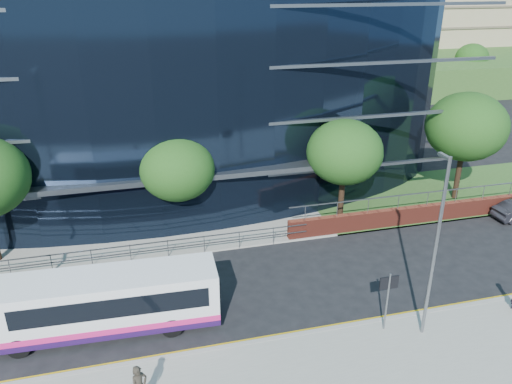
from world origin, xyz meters
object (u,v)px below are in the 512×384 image
object	(u,v)px
tree_dist_e	(370,62)
streetlight_east	(436,244)
tree_far_b	(177,169)
tree_far_d	(466,127)
tree_dist_f	(472,58)
tree_far_c	(345,152)
street_sign	(388,290)
city_bus	(103,302)

from	to	relation	value
tree_dist_e	streetlight_east	distance (m)	45.85
tree_far_b	streetlight_east	world-z (taller)	streetlight_east
tree_far_d	streetlight_east	size ratio (longest dim) A/B	0.93
tree_dist_e	tree_dist_f	world-z (taller)	tree_dist_e
tree_far_b	tree_far_c	xyz separation A→B (m)	(10.00, -0.50, 0.33)
street_sign	tree_far_d	size ratio (longest dim) A/B	0.38
tree_far_c	city_bus	world-z (taller)	tree_far_c
tree_far_d	tree_dist_e	xyz separation A→B (m)	(8.00, 30.00, -0.65)
tree_dist_e	tree_dist_f	xyz separation A→B (m)	(16.00, 2.00, -0.33)
tree_far_c	city_bus	size ratio (longest dim) A/B	0.64
city_bus	tree_far_c	bearing A→B (deg)	30.11
tree_far_c	tree_dist_f	xyz separation A→B (m)	(33.00, 33.00, -0.33)
tree_far_b	streetlight_east	xyz separation A→B (m)	(9.00, -11.67, 0.23)
tree_dist_f	streetlight_east	bearing A→B (deg)	-127.58
tree_far_b	tree_far_d	bearing A→B (deg)	1.51
tree_far_b	city_bus	size ratio (longest dim) A/B	0.60
street_sign	tree_far_d	xyz separation A→B (m)	(11.50, 11.59, 3.04)
street_sign	tree_dist_e	xyz separation A→B (m)	(19.50, 41.59, 2.39)
tree_far_c	streetlight_east	bearing A→B (deg)	-95.11
tree_dist_f	streetlight_east	distance (m)	55.74
tree_dist_e	city_bus	world-z (taller)	tree_dist_e
tree_far_b	city_bus	bearing A→B (deg)	-117.85
street_sign	city_bus	size ratio (longest dim) A/B	0.28
city_bus	street_sign	bearing A→B (deg)	-12.55
tree_far_d	city_bus	xyz separation A→B (m)	(-23.21, -8.46, -3.75)
tree_far_b	tree_far_c	world-z (taller)	tree_far_c
tree_dist_f	city_bus	distance (m)	62.24
tree_dist_e	street_sign	bearing A→B (deg)	-115.12
tree_far_d	city_bus	bearing A→B (deg)	-159.97
tree_far_d	tree_dist_f	size ratio (longest dim) A/B	1.23
street_sign	tree_dist_e	bearing A→B (deg)	64.88
tree_far_b	street_sign	bearing A→B (deg)	-55.92
street_sign	streetlight_east	distance (m)	2.80
street_sign	tree_dist_f	bearing A→B (deg)	50.84
tree_far_c	tree_far_d	xyz separation A→B (m)	(9.00, 1.00, 0.65)
street_sign	tree_dist_e	distance (m)	45.99
tree_far_d	tree_dist_f	xyz separation A→B (m)	(24.00, 32.00, -0.98)
tree_far_d	tree_dist_f	distance (m)	40.01
street_sign	tree_far_b	size ratio (longest dim) A/B	0.46
street_sign	streetlight_east	xyz separation A→B (m)	(1.50, -0.59, 2.29)
tree_far_b	tree_dist_f	bearing A→B (deg)	37.08
tree_dist_f	tree_far_c	bearing A→B (deg)	-135.00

